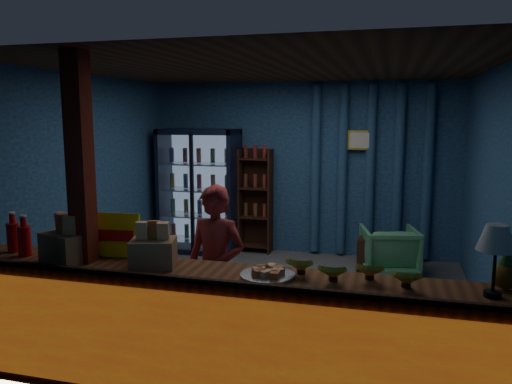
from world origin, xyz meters
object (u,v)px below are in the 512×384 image
(table_lamp, at_px, (496,241))
(green_chair, at_px, (389,251))
(pastry_tray, at_px, (268,274))
(shopkeeper, at_px, (216,270))

(table_lamp, bearing_deg, green_chair, 100.90)
(pastry_tray, distance_m, table_lamp, 1.53)
(pastry_tray, bearing_deg, table_lamp, -0.67)
(shopkeeper, relative_size, pastry_tray, 3.75)
(table_lamp, bearing_deg, pastry_tray, 179.33)
(pastry_tray, bearing_deg, green_chair, 75.38)
(green_chair, relative_size, pastry_tray, 1.77)
(shopkeeper, distance_m, pastry_tray, 0.91)
(shopkeeper, xyz_separation_m, pastry_tray, (0.63, -0.63, 0.22))
(shopkeeper, height_order, pastry_tray, shopkeeper)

